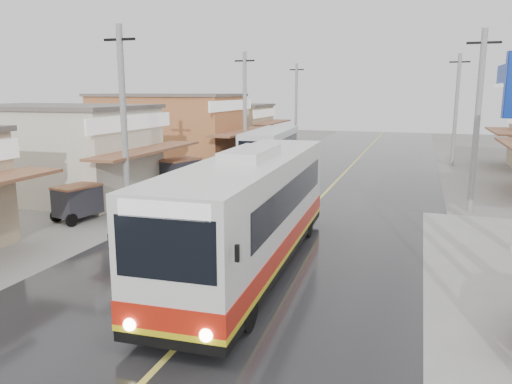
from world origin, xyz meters
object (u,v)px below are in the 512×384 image
tricycle_near (77,201)px  tricycle_far (179,172)px  second_bus (271,150)px  cyclist (186,202)px  coach_bus (252,211)px

tricycle_near → tricycle_far: bearing=93.5°
second_bus → tricycle_near: bearing=-110.2°
second_bus → cyclist: second_bus is taller
tricycle_near → tricycle_far: tricycle_far is taller
cyclist → tricycle_near: bearing=-145.8°
cyclist → tricycle_far: (-2.76, 4.88, 0.41)m
coach_bus → cyclist: coach_bus is taller
tricycle_far → second_bus: bearing=84.3°
cyclist → tricycle_far: cyclist is taller
second_bus → tricycle_far: (-3.02, -7.30, -0.52)m
second_bus → cyclist: 12.22m
coach_bus → tricycle_far: size_ratio=4.51×
cyclist → tricycle_far: size_ratio=0.69×
coach_bus → cyclist: size_ratio=6.50×
coach_bus → tricycle_near: (-8.77, 3.05, -0.91)m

